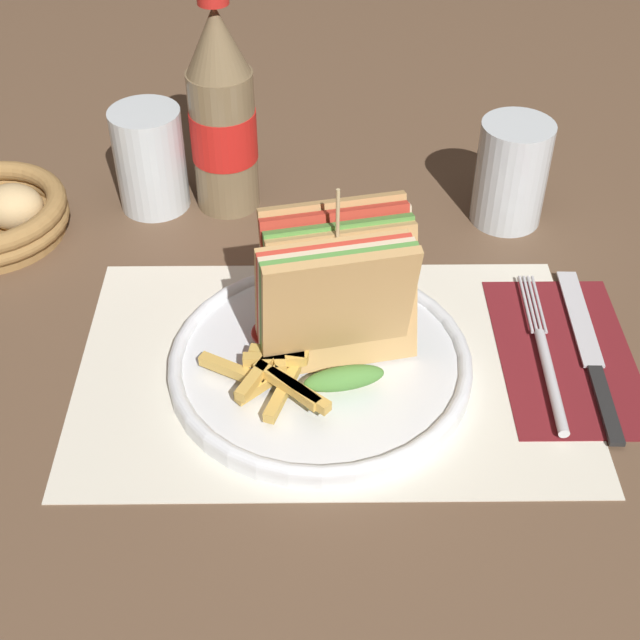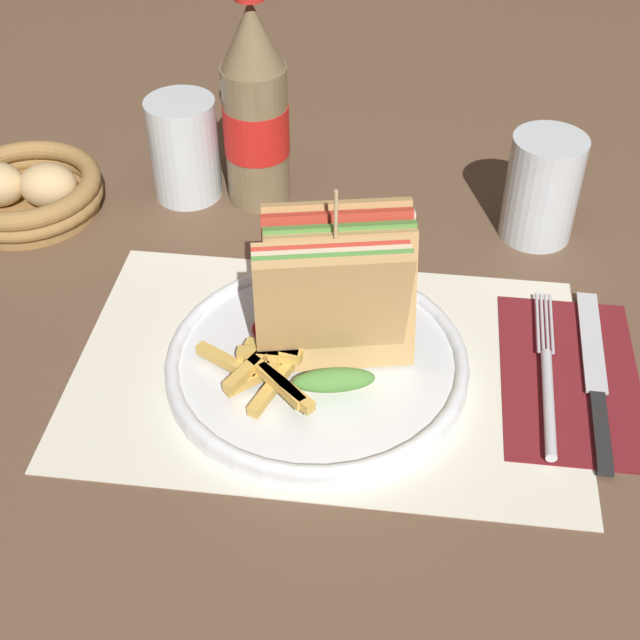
{
  "view_description": "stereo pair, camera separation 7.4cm",
  "coord_description": "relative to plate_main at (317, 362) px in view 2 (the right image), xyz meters",
  "views": [
    {
      "loc": [
        -0.03,
        -0.56,
        0.53
      ],
      "look_at": [
        -0.03,
        -0.0,
        0.04
      ],
      "focal_mm": 50.0,
      "sensor_mm": 36.0,
      "label": 1
    },
    {
      "loc": [
        0.04,
        -0.56,
        0.53
      ],
      "look_at": [
        -0.03,
        -0.0,
        0.04
      ],
      "focal_mm": 50.0,
      "sensor_mm": 36.0,
      "label": 2
    }
  ],
  "objects": [
    {
      "name": "coke_bottle_near",
      "position": [
        -0.09,
        0.26,
        0.09
      ],
      "size": [
        0.07,
        0.07,
        0.24
      ],
      "color": "#7A6647",
      "rests_on": "ground_plane"
    },
    {
      "name": "fork",
      "position": [
        0.19,
        -0.0,
        -0.0
      ],
      "size": [
        0.02,
        0.2,
        0.01
      ],
      "rotation": [
        0.0,
        0.0,
        -0.03
      ],
      "color": "silver",
      "rests_on": "napkin"
    },
    {
      "name": "napkin",
      "position": [
        0.21,
        0.02,
        -0.01
      ],
      "size": [
        0.11,
        0.2,
        0.0
      ],
      "color": "maroon",
      "rests_on": "ground_plane"
    },
    {
      "name": "fries_pile",
      "position": [
        -0.04,
        -0.03,
        0.02
      ],
      "size": [
        0.11,
        0.09,
        0.02
      ],
      "color": "gold",
      "rests_on": "plate_main"
    },
    {
      "name": "club_sandwich",
      "position": [
        0.01,
        0.01,
        0.07
      ],
      "size": [
        0.14,
        0.12,
        0.16
      ],
      "color": "tan",
      "rests_on": "plate_main"
    },
    {
      "name": "ground_plane",
      "position": [
        0.03,
        0.02,
        -0.01
      ],
      "size": [
        4.0,
        4.0,
        0.0
      ],
      "primitive_type": "plane",
      "color": "brown"
    },
    {
      "name": "knife",
      "position": [
        0.23,
        0.02,
        -0.0
      ],
      "size": [
        0.02,
        0.21,
        0.0
      ],
      "rotation": [
        0.0,
        0.0,
        -0.03
      ],
      "color": "black",
      "rests_on": "napkin"
    },
    {
      "name": "plate_main",
      "position": [
        0.0,
        0.0,
        0.0
      ],
      "size": [
        0.25,
        0.25,
        0.02
      ],
      "color": "white",
      "rests_on": "ground_plane"
    },
    {
      "name": "glass_near",
      "position": [
        0.19,
        0.22,
        0.04
      ],
      "size": [
        0.07,
        0.07,
        0.11
      ],
      "color": "silver",
      "rests_on": "ground_plane"
    },
    {
      "name": "bread_basket",
      "position": [
        -0.33,
        0.2,
        0.01
      ],
      "size": [
        0.16,
        0.16,
        0.06
      ],
      "color": "olive",
      "rests_on": "ground_plane"
    },
    {
      "name": "placemat",
      "position": [
        0.01,
        0.0,
        -0.01
      ],
      "size": [
        0.43,
        0.28,
        0.0
      ],
      "color": "silver",
      "rests_on": "ground_plane"
    },
    {
      "name": "glass_far",
      "position": [
        -0.17,
        0.25,
        0.04
      ],
      "size": [
        0.07,
        0.07,
        0.11
      ],
      "color": "silver",
      "rests_on": "ground_plane"
    },
    {
      "name": "ketchup_blob",
      "position": [
        -0.03,
        0.02,
        0.02
      ],
      "size": [
        0.05,
        0.04,
        0.02
      ],
      "color": "maroon",
      "rests_on": "plate_main"
    }
  ]
}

